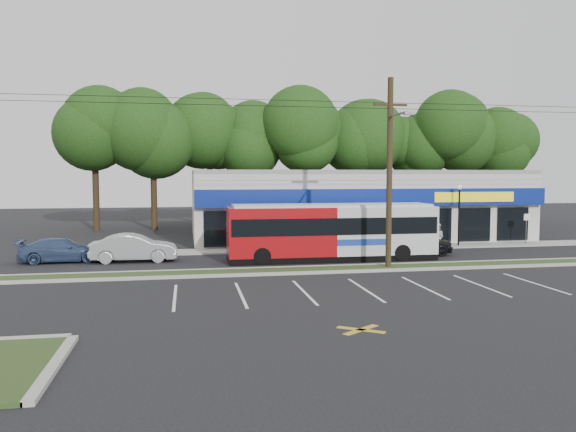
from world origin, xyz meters
The scene contains 16 objects.
ground centered at (0.00, 0.00, 0.00)m, with size 120.00×120.00×0.00m, color black.
grass_strip centered at (0.00, 1.00, 0.06)m, with size 40.00×1.60×0.12m, color #243816.
curb_south centered at (0.00, 0.15, 0.07)m, with size 40.00×0.25×0.14m, color #9E9E93.
curb_north centered at (0.00, 1.85, 0.07)m, with size 40.00×0.25×0.14m, color #9E9E93.
sidewalk centered at (5.00, 9.00, 0.05)m, with size 32.00×2.20×0.10m, color #9E9E93.
strip_mall centered at (5.50, 15.91, 2.65)m, with size 25.00×12.55×5.30m.
utility_pole centered at (2.83, 0.93, 5.41)m, with size 50.00×2.77×10.00m.
lamp_post centered at (11.00, 8.80, 2.67)m, with size 0.30×0.30×4.25m.
sign_post centered at (16.00, 8.57, 1.56)m, with size 0.45×0.10×2.23m.
tree_line centered at (4.00, 26.00, 8.42)m, with size 46.76×6.76×11.83m.
metrobus centered at (0.84, 4.50, 1.73)m, with size 12.19×2.68×3.27m.
car_dark centered at (6.18, 5.50, 0.84)m, with size 1.99×4.95×1.69m, color black.
car_silver centered at (-10.48, 5.87, 0.80)m, with size 1.69×4.83×1.59m, color #9FA2A6.
car_blue centered at (-14.50, 6.45, 0.68)m, with size 1.91×4.70×1.36m, color navy.
pedestrian_a centered at (4.16, 8.32, 0.76)m, with size 0.56×0.36×1.52m, color silver.
pedestrian_b centered at (8.20, 6.25, 0.95)m, with size 0.92×0.72×1.90m, color beige.
Camera 1 is at (-7.47, -27.02, 5.01)m, focal length 35.00 mm.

